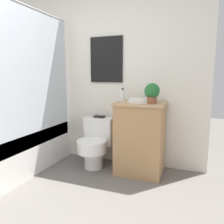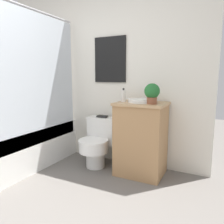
{
  "view_description": "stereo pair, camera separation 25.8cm",
  "coord_description": "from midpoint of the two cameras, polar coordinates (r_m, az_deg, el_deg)",
  "views": [
    {
      "loc": [
        1.34,
        -0.89,
        1.2
      ],
      "look_at": [
        0.43,
        1.5,
        0.78
      ],
      "focal_mm": 35.0,
      "sensor_mm": 36.0,
      "label": 1
    },
    {
      "loc": [
        1.57,
        -0.78,
        1.2
      ],
      "look_at": [
        0.43,
        1.5,
        0.78
      ],
      "focal_mm": 35.0,
      "sensor_mm": 36.0,
      "label": 2
    }
  ],
  "objects": [
    {
      "name": "wall_back",
      "position": [
        3.16,
        -6.62,
        10.14
      ],
      "size": [
        3.06,
        0.07,
        2.5
      ],
      "color": "silver",
      "rests_on": "ground_plane"
    },
    {
      "name": "shower_area",
      "position": [
        3.13,
        -24.83,
        -8.03
      ],
      "size": [
        0.6,
        1.43,
        1.98
      ],
      "color": "white",
      "rests_on": "ground_plane"
    },
    {
      "name": "toilet",
      "position": [
        2.97,
        -6.82,
        -7.85
      ],
      "size": [
        0.41,
        0.54,
        0.64
      ],
      "color": "white",
      "rests_on": "ground_plane"
    },
    {
      "name": "vanity",
      "position": [
        2.73,
        4.68,
        -6.75
      ],
      "size": [
        0.59,
        0.49,
        0.89
      ],
      "color": "#AD7F51",
      "rests_on": "ground_plane"
    },
    {
      "name": "sink",
      "position": [
        2.66,
        4.95,
        3.06
      ],
      "size": [
        0.34,
        0.38,
        0.13
      ],
      "color": "white",
      "rests_on": "vanity"
    },
    {
      "name": "soap_bottle",
      "position": [
        2.66,
        0.0,
        4.26
      ],
      "size": [
        0.05,
        0.05,
        0.17
      ],
      "color": "silver",
      "rests_on": "vanity"
    },
    {
      "name": "potted_plant",
      "position": [
        2.51,
        7.54,
        5.11
      ],
      "size": [
        0.17,
        0.17,
        0.23
      ],
      "color": "brown",
      "rests_on": "vanity"
    },
    {
      "name": "book_on_tank",
      "position": [
        3.01,
        -5.79,
        -1.22
      ],
      "size": [
        0.14,
        0.09,
        0.02
      ],
      "color": "black",
      "rests_on": "toilet"
    }
  ]
}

